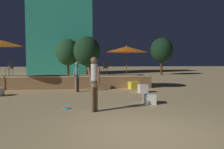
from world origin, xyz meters
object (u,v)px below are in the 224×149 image
(patio_umbrella_1, at_px, (127,49))
(person_1, at_px, (77,76))
(background_tree_2, at_px, (87,51))
(cube_seat_2, at_px, (149,99))
(cube_seat_3, at_px, (134,85))
(background_tree_1, at_px, (162,50))
(frisbee_disc, at_px, (67,108))
(bistro_chair_1, at_px, (105,67))
(cube_seat_0, at_px, (143,88))
(bistro_chair_0, at_px, (10,67))
(background_tree_0, at_px, (68,52))
(person_0, at_px, (94,81))

(patio_umbrella_1, bearing_deg, person_1, -158.44)
(background_tree_2, bearing_deg, cube_seat_2, -80.21)
(cube_seat_3, bearing_deg, person_1, -165.20)
(cube_seat_3, relative_size, background_tree_1, 0.16)
(person_1, height_order, frisbee_disc, person_1)
(patio_umbrella_1, bearing_deg, cube_seat_2, -89.35)
(bistro_chair_1, height_order, background_tree_1, background_tree_1)
(patio_umbrella_1, height_order, cube_seat_3, patio_umbrella_1)
(cube_seat_0, bearing_deg, bistro_chair_1, 120.99)
(cube_seat_0, xyz_separation_m, person_1, (-3.66, 0.74, 0.69))
(bistro_chair_0, height_order, frisbee_disc, bistro_chair_0)
(background_tree_0, bearing_deg, patio_umbrella_1, -67.23)
(patio_umbrella_1, relative_size, cube_seat_2, 4.92)
(background_tree_1, bearing_deg, background_tree_2, -163.78)
(bistro_chair_1, relative_size, background_tree_0, 0.22)
(bistro_chair_1, bearing_deg, cube_seat_3, 119.58)
(bistro_chair_1, height_order, background_tree_0, background_tree_0)
(person_0, bearing_deg, background_tree_0, 45.73)
(background_tree_1, bearing_deg, cube_seat_3, -115.76)
(person_1, relative_size, frisbee_disc, 6.68)
(person_1, bearing_deg, frisbee_disc, -145.64)
(frisbee_disc, bearing_deg, bistro_chair_1, 73.98)
(background_tree_0, distance_m, background_tree_1, 11.48)
(person_1, distance_m, bistro_chair_0, 4.71)
(cube_seat_2, relative_size, cube_seat_3, 0.77)
(cube_seat_3, distance_m, bistro_chair_0, 7.92)
(patio_umbrella_1, relative_size, person_0, 1.45)
(cube_seat_2, bearing_deg, cube_seat_0, 80.36)
(background_tree_0, xyz_separation_m, background_tree_1, (11.36, 1.61, 0.37))
(patio_umbrella_1, relative_size, bistro_chair_0, 3.06)
(cube_seat_0, relative_size, bistro_chair_0, 0.55)
(cube_seat_0, relative_size, background_tree_0, 0.12)
(person_0, xyz_separation_m, background_tree_2, (-0.31, 16.22, 1.73))
(person_0, distance_m, background_tree_1, 21.01)
(person_0, bearing_deg, frisbee_disc, 98.90)
(background_tree_2, bearing_deg, bistro_chair_1, -81.86)
(frisbee_disc, bearing_deg, cube_seat_0, 44.11)
(patio_umbrella_1, height_order, cube_seat_2, patio_umbrella_1)
(cube_seat_3, bearing_deg, bistro_chair_1, 139.80)
(person_1, height_order, background_tree_1, background_tree_1)
(patio_umbrella_1, xyz_separation_m, person_0, (-2.23, -6.19, -1.41))
(cube_seat_2, relative_size, frisbee_disc, 2.20)
(bistro_chair_1, bearing_deg, frisbee_disc, 53.76)
(cube_seat_3, bearing_deg, person_0, -114.25)
(cube_seat_2, height_order, bistro_chair_0, bistro_chair_0)
(cube_seat_0, xyz_separation_m, frisbee_disc, (-3.81, -3.70, -0.21))
(patio_umbrella_1, relative_size, cube_seat_0, 5.54)
(cube_seat_2, relative_size, person_1, 0.33)
(background_tree_2, bearing_deg, patio_umbrella_1, -75.75)
(patio_umbrella_1, height_order, frisbee_disc, patio_umbrella_1)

